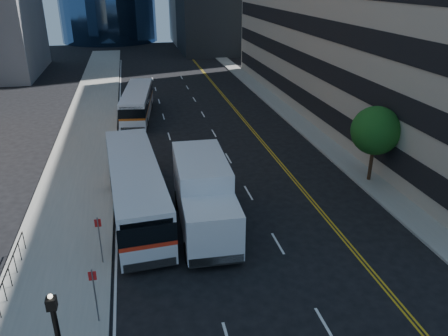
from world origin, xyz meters
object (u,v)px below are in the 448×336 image
Objects in this scene: street_tree at (376,131)px; bus_front at (136,187)px; bus_rear at (138,102)px; box_truck at (204,196)px.

street_tree is 15.76m from bus_front.
street_tree reaches higher than bus_rear.
box_truck is (3.60, -2.44, 0.27)m from bus_front.
bus_front is at bearing -175.70° from street_tree.
bus_front is 1.14× the size of bus_rear.
street_tree reaches higher than bus_front.
bus_front is 4.36m from box_truck.
box_truck is (-12.00, -3.61, -1.64)m from street_tree.
bus_front is 1.56× the size of box_truck.
bus_front is at bearing -85.12° from bus_rear.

